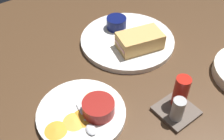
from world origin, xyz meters
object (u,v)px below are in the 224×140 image
Objects in this scene: sandwich_half_near at (141,40)px; spoon_by_dark_ramekin at (129,33)px; ramekin_light_gravy at (98,107)px; ramekin_dark_sauce at (116,23)px; spoon_by_gravy_ramekin at (89,125)px; plate_chips_companion at (81,113)px; plate_sandwich_main at (127,40)px; condiment_caddy at (179,102)px.

spoon_by_dark_ramekin is at bearing -100.76° from sandwich_half_near.
spoon_by_dark_ramekin is 32.03cm from ramekin_light_gravy.
ramekin_dark_sauce is 0.65× the size of spoon_by_gravy_ramekin.
spoon_by_gravy_ramekin is (29.64, 21.15, 0.00)cm from spoon_by_dark_ramekin.
plate_sandwich_main is at bearing -150.72° from plate_chips_companion.
ramekin_dark_sauce is at bearing -103.94° from condiment_caddy.
condiment_caddy reaches higher than sandwich_half_near.
ramekin_dark_sauce reaches higher than plate_chips_companion.
ramekin_light_gravy is at bearing 140.19° from plate_chips_companion.
plate_sandwich_main is at bearing -143.24° from ramekin_light_gravy.
plate_sandwich_main is 30.00cm from ramekin_light_gravy.
sandwich_half_near is at bearing 88.16° from ramekin_dark_sauce.
ramekin_dark_sauce is (-0.39, -12.14, -0.40)cm from sandwich_half_near.
ramekin_light_gravy is (25.56, 19.26, 1.44)cm from spoon_by_dark_ramekin.
ramekin_light_gravy reaches higher than plate_sandwich_main.
sandwich_half_near is 24.06cm from condiment_caddy.
spoon_by_gravy_ramekin is at bearing 26.64° from sandwich_half_near.
ramekin_light_gravy is 0.81× the size of condiment_caddy.
ramekin_dark_sauce is 39.00cm from spoon_by_gravy_ramekin.
spoon_by_dark_ramekin reaches higher than plate_chips_companion.
plate_sandwich_main is 2.42cm from spoon_by_dark_ramekin.
spoon_by_dark_ramekin is at bearing -107.92° from condiment_caddy.
spoon_by_gravy_ramekin is (28.71, 26.35, -1.63)cm from ramekin_dark_sauce.
sandwich_half_near reaches higher than ramekin_light_gravy.
sandwich_half_near is at bearing 93.04° from plate_sandwich_main.
condiment_caddy is at bearing 76.06° from ramekin_dark_sauce.
spoon_by_dark_ramekin is 31.09cm from condiment_caddy.
ramekin_dark_sauce reaches higher than spoon_by_dark_ramekin.
spoon_by_gravy_ramekin is 21.81cm from condiment_caddy.
sandwich_half_near is 31.75cm from spoon_by_gravy_ramekin.
ramekin_light_gravy is 19.02cm from condiment_caddy.
condiment_caddy is (8.63, 34.74, -0.19)cm from ramekin_dark_sauce.
ramekin_dark_sauce is 0.65× the size of spoon_by_dark_ramekin.
condiment_caddy is at bearing 146.00° from plate_chips_companion.
ramekin_light_gravy reaches higher than spoon_by_gravy_ramekin.
ramekin_light_gravy is (24.63, 24.46, -0.19)cm from ramekin_dark_sauce.
ramekin_light_gravy is at bearing 26.94° from sandwich_half_near.
plate_chips_companion is (28.76, 16.59, -1.16)cm from spoon_by_dark_ramekin.
sandwich_half_near reaches higher than plate_sandwich_main.
condiment_caddy reaches higher than ramekin_light_gravy.
condiment_caddy reaches higher than spoon_by_dark_ramekin.
spoon_by_gravy_ramekin reaches higher than plate_sandwich_main.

